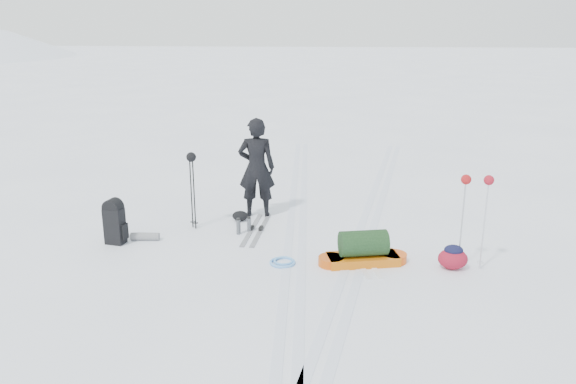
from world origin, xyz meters
name	(u,v)px	position (x,y,z in m)	size (l,w,h in m)	color
ground	(295,248)	(0.00, 0.00, 0.00)	(200.00, 200.00, 0.00)	white
ski_tracks	(332,231)	(0.61, 0.88, 0.00)	(3.38, 17.97, 0.01)	silver
skier	(257,168)	(-0.93, 1.66, 1.01)	(0.73, 0.48, 2.01)	black
pulk_sled	(363,251)	(1.16, -0.56, 0.22)	(1.53, 0.76, 0.56)	#C55E0B
expedition_rucksack	(118,223)	(-3.14, -0.10, 0.38)	(0.90, 0.44, 0.83)	black
ski_poles_black	(192,166)	(-2.02, 0.80, 1.22)	(0.19, 0.18, 1.49)	black
ski_poles_silver	(476,191)	(2.85, -0.57, 1.30)	(0.49, 0.16, 1.55)	#ABADB1
touring_skis_grey	(256,229)	(-0.82, 0.80, 0.01)	(0.32, 1.80, 0.07)	#979B9F
touring_skis_white	(360,256)	(1.13, -0.27, 0.01)	(0.69, 1.85, 0.07)	silver
rope_coil	(283,262)	(-0.13, -0.69, 0.03)	(0.48, 0.48, 0.05)	#61A6EC
small_daypack	(453,257)	(2.58, -0.61, 0.19)	(0.49, 0.39, 0.40)	maroon
thermos_pair	(244,225)	(-1.03, 0.64, 0.15)	(0.25, 0.25, 0.31)	#55595D
stuff_sack	(240,216)	(-1.22, 1.30, 0.10)	(0.39, 0.35, 0.20)	black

